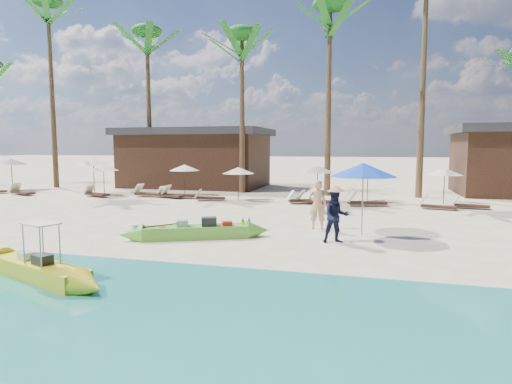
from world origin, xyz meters
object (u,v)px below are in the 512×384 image
(blue_umbrella, at_px, (363,170))
(tourist, at_px, (318,205))
(yellow_canoe, at_px, (38,270))
(green_canoe, at_px, (196,231))

(blue_umbrella, bearing_deg, tourist, 159.94)
(yellow_canoe, distance_m, tourist, 9.21)
(tourist, xyz_separation_m, blue_umbrella, (1.57, -0.57, 1.30))
(tourist, bearing_deg, yellow_canoe, 47.61)
(green_canoe, distance_m, blue_umbrella, 5.88)
(green_canoe, bearing_deg, blue_umbrella, -3.18)
(tourist, height_order, blue_umbrella, blue_umbrella)
(yellow_canoe, xyz_separation_m, blue_umbrella, (6.86, 6.94, 1.98))
(green_canoe, bearing_deg, tourist, 11.34)
(yellow_canoe, bearing_deg, blue_umbrella, 64.52)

